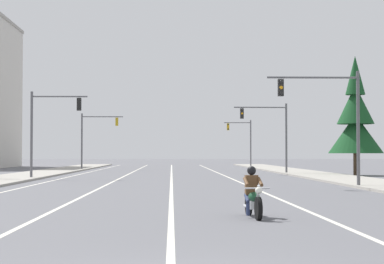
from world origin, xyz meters
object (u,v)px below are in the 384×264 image
(conifer_tree_right_verge_far, at_px, (356,121))
(traffic_signal_mid_left, at_px, (94,133))
(traffic_signal_near_right, at_px, (332,110))
(traffic_signal_far_right, at_px, (243,137))
(motorcycle_with_rider, at_px, (253,197))
(traffic_signal_near_left, at_px, (47,122))
(traffic_signal_mid_right, at_px, (271,127))

(conifer_tree_right_verge_far, bearing_deg, traffic_signal_mid_left, 139.90)
(traffic_signal_near_right, relative_size, traffic_signal_far_right, 1.00)
(traffic_signal_near_right, bearing_deg, motorcycle_with_rider, -110.80)
(traffic_signal_near_left, height_order, traffic_signal_far_right, same)
(traffic_signal_mid_right, distance_m, traffic_signal_mid_left, 23.30)
(motorcycle_with_rider, distance_m, conifer_tree_right_verge_far, 37.72)
(traffic_signal_mid_left, height_order, traffic_signal_far_right, same)
(traffic_signal_far_right, bearing_deg, traffic_signal_near_left, -114.23)
(traffic_signal_near_right, relative_size, traffic_signal_mid_left, 1.00)
(traffic_signal_near_right, height_order, traffic_signal_near_left, same)
(traffic_signal_near_left, height_order, conifer_tree_right_verge_far, conifer_tree_right_verge_far)
(traffic_signal_mid_right, height_order, traffic_signal_mid_left, same)
(traffic_signal_near_left, distance_m, traffic_signal_mid_left, 26.44)
(traffic_signal_mid_right, relative_size, conifer_tree_right_verge_far, 0.63)
(traffic_signal_far_right, relative_size, conifer_tree_right_verge_far, 0.63)
(traffic_signal_near_left, relative_size, traffic_signal_far_right, 1.00)
(motorcycle_with_rider, xyz_separation_m, traffic_signal_mid_right, (6.42, 39.59, 3.50))
(traffic_signal_near_left, xyz_separation_m, conifer_tree_right_verge_far, (23.81, 6.57, 0.45))
(motorcycle_with_rider, height_order, traffic_signal_mid_right, traffic_signal_mid_right)
(traffic_signal_far_right, distance_m, conifer_tree_right_verge_far, 34.39)
(motorcycle_with_rider, xyz_separation_m, traffic_signal_far_right, (7.11, 69.24, 3.43))
(conifer_tree_right_verge_far, bearing_deg, traffic_signal_near_right, -108.88)
(traffic_signal_near_left, relative_size, conifer_tree_right_verge_far, 0.63)
(motorcycle_with_rider, distance_m, traffic_signal_mid_left, 56.35)
(traffic_signal_far_right, bearing_deg, traffic_signal_near_right, -91.01)
(traffic_signal_mid_left, bearing_deg, traffic_signal_far_right, 37.99)
(motorcycle_with_rider, height_order, traffic_signal_mid_left, traffic_signal_mid_left)
(traffic_signal_near_right, xyz_separation_m, traffic_signal_mid_right, (0.24, 23.33, -0.01))
(traffic_signal_near_right, relative_size, traffic_signal_near_left, 1.00)
(traffic_signal_mid_left, bearing_deg, conifer_tree_right_verge_far, -40.10)
(conifer_tree_right_verge_far, bearing_deg, traffic_signal_mid_right, 145.71)
(traffic_signal_mid_right, height_order, traffic_signal_far_right, same)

